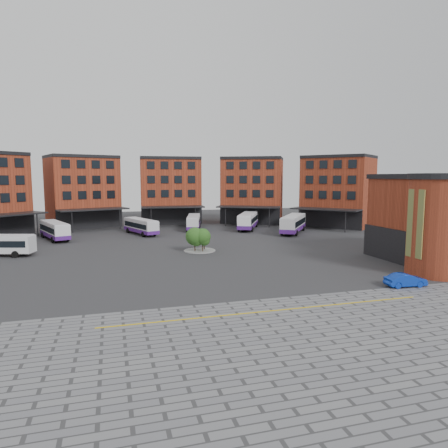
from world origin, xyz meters
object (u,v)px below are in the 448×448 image
object	(u,v)px
bus_d	(194,222)
bus_e	(248,220)
tree_island	(199,238)
bus_f	(293,223)
blue_car	(406,280)
bus_c	(141,226)
bus_b	(55,230)

from	to	relation	value
bus_d	bus_e	xyz separation A→B (m)	(10.45, -2.34, 0.22)
tree_island	bus_e	bearing A→B (deg)	55.33
bus_d	bus_f	distance (m)	19.25
bus_e	tree_island	bearing A→B (deg)	-97.45
bus_d	blue_car	world-z (taller)	bus_d
tree_island	bus_c	size ratio (longest dim) A/B	0.44
bus_c	bus_d	world-z (taller)	bus_d
tree_island	bus_f	distance (m)	24.54
bus_e	bus_f	bearing A→B (deg)	-22.83
bus_b	bus_d	xyz separation A→B (m)	(24.47, 5.95, -0.07)
bus_d	bus_c	bearing A→B (deg)	-145.75
tree_island	bus_c	xyz separation A→B (m)	(-6.48, 19.23, -0.37)
bus_e	bus_d	bearing A→B (deg)	-165.38
tree_island	bus_b	world-z (taller)	tree_island
tree_island	bus_f	bearing A→B (deg)	33.14
tree_island	bus_e	world-z (taller)	tree_island
bus_c	bus_f	distance (m)	27.65
bus_f	blue_car	size ratio (longest dim) A/B	2.83
bus_c	blue_car	distance (m)	46.82
bus_e	bus_c	bearing A→B (deg)	-148.52
tree_island	bus_b	size ratio (longest dim) A/B	0.42
bus_f	blue_car	world-z (taller)	bus_f
bus_d	blue_car	distance (m)	46.85
bus_c	bus_f	xyz separation A→B (m)	(27.03, -5.82, 0.25)
bus_d	bus_f	xyz separation A→B (m)	(16.62, -9.70, 0.25)
bus_e	bus_b	bearing A→B (deg)	-146.86
bus_e	blue_car	distance (m)	43.23
bus_d	blue_car	size ratio (longest dim) A/B	2.64
bus_b	bus_f	bearing A→B (deg)	-25.80
bus_d	bus_e	bearing A→B (deg)	1.17
tree_island	bus_d	distance (m)	23.45
tree_island	bus_f	size ratio (longest dim) A/B	0.40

